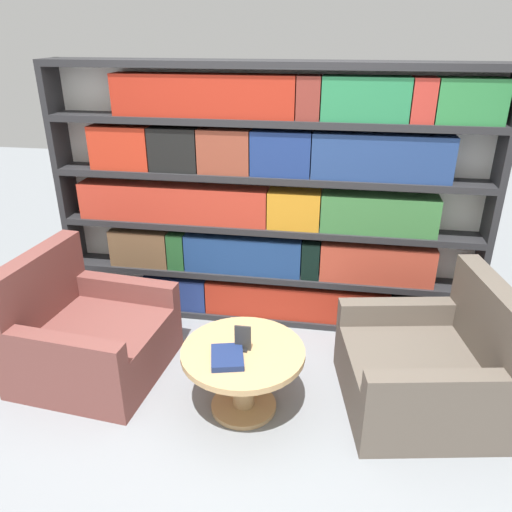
% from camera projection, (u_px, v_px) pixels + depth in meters
% --- Properties ---
extents(ground_plane, '(14.00, 14.00, 0.00)m').
position_uv_depth(ground_plane, '(236.00, 420.00, 3.15)').
color(ground_plane, gray).
extents(bookshelf, '(3.34, 0.30, 2.06)m').
position_uv_depth(bookshelf, '(271.00, 202.00, 3.88)').
color(bookshelf, silver).
rests_on(bookshelf, ground_plane).
extents(armchair_left, '(1.01, 1.01, 0.87)m').
position_uv_depth(armchair_left, '(88.00, 336.00, 3.52)').
color(armchair_left, brown).
rests_on(armchair_left, ground_plane).
extents(armchair_right, '(1.07, 1.07, 0.87)m').
position_uv_depth(armchair_right, '(428.00, 369.00, 3.18)').
color(armchair_right, brown).
rests_on(armchair_right, ground_plane).
extents(coffee_table, '(0.77, 0.77, 0.45)m').
position_uv_depth(coffee_table, '(243.00, 367.00, 3.13)').
color(coffee_table, tan).
rests_on(coffee_table, ground_plane).
extents(table_sign, '(0.10, 0.06, 0.17)m').
position_uv_depth(table_sign, '(243.00, 340.00, 3.04)').
color(table_sign, black).
rests_on(table_sign, coffee_table).
extents(stray_book, '(0.24, 0.28, 0.04)m').
position_uv_depth(stray_book, '(227.00, 357.00, 2.97)').
color(stray_book, navy).
rests_on(stray_book, coffee_table).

